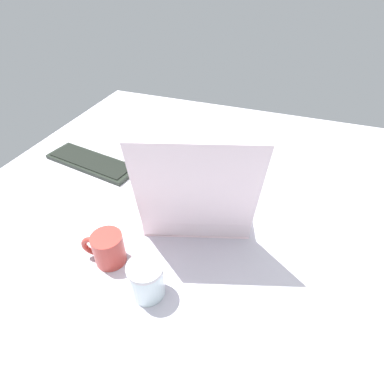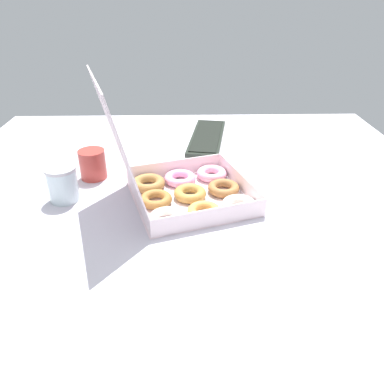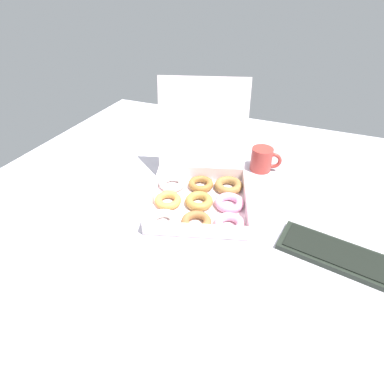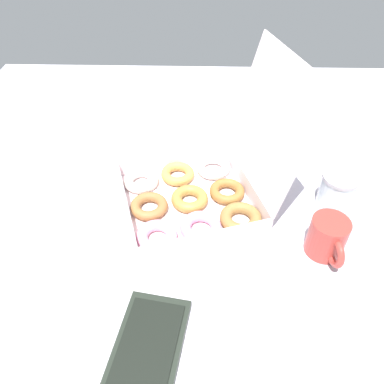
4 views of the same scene
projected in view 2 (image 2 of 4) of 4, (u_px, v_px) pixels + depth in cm
name	position (u px, v px, depth cm)	size (l,w,h in cm)	color
ground_plane	(190.00, 205.00, 119.74)	(180.00, 180.00, 2.00)	silver
donut_box	(183.00, 188.00, 118.69)	(46.53, 52.17, 40.25)	white
keyboard	(207.00, 137.00, 166.48)	(44.09, 20.18, 2.20)	black
coffee_mug	(93.00, 163.00, 132.19)	(13.36, 9.28, 10.32)	#AB3730
glass_jar	(63.00, 184.00, 117.85)	(9.79, 9.79, 11.38)	silver
paper_napkin	(299.00, 231.00, 105.17)	(15.34, 13.04, 0.15)	white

